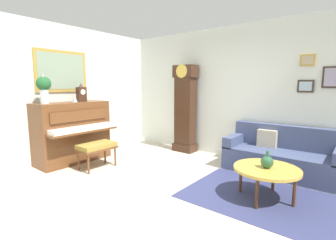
{
  "coord_description": "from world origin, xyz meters",
  "views": [
    {
      "loc": [
        2.38,
        -2.6,
        1.57
      ],
      "look_at": [
        -0.45,
        0.94,
        0.92
      ],
      "focal_mm": 26.24,
      "sensor_mm": 36.0,
      "label": 1
    }
  ],
  "objects_px": {
    "mantel_clock": "(81,93)",
    "grandfather_clock": "(185,111)",
    "piano": "(73,132)",
    "piano_bench": "(97,147)",
    "coffee_table": "(267,170)",
    "couch": "(282,156)",
    "flower_vase": "(44,87)",
    "green_jug": "(267,162)",
    "teacup": "(75,101)"
  },
  "relations": [
    {
      "from": "mantel_clock",
      "to": "grandfather_clock",
      "type": "bearing_deg",
      "value": 54.09
    },
    {
      "from": "piano",
      "to": "grandfather_clock",
      "type": "height_order",
      "value": "grandfather_clock"
    },
    {
      "from": "piano_bench",
      "to": "coffee_table",
      "type": "height_order",
      "value": "piano_bench"
    },
    {
      "from": "couch",
      "to": "flower_vase",
      "type": "distance_m",
      "value": 4.49
    },
    {
      "from": "coffee_table",
      "to": "green_jug",
      "type": "xyz_separation_m",
      "value": [
        0.0,
        -0.01,
        0.12
      ]
    },
    {
      "from": "grandfather_clock",
      "to": "green_jug",
      "type": "relative_size",
      "value": 8.46
    },
    {
      "from": "coffee_table",
      "to": "teacup",
      "type": "relative_size",
      "value": 7.59
    },
    {
      "from": "mantel_clock",
      "to": "flower_vase",
      "type": "distance_m",
      "value": 0.77
    },
    {
      "from": "grandfather_clock",
      "to": "green_jug",
      "type": "bearing_deg",
      "value": -30.81
    },
    {
      "from": "flower_vase",
      "to": "couch",
      "type": "bearing_deg",
      "value": 34.75
    },
    {
      "from": "piano_bench",
      "to": "teacup",
      "type": "height_order",
      "value": "teacup"
    },
    {
      "from": "piano_bench",
      "to": "grandfather_clock",
      "type": "distance_m",
      "value": 2.2
    },
    {
      "from": "piano_bench",
      "to": "teacup",
      "type": "relative_size",
      "value": 6.03
    },
    {
      "from": "green_jug",
      "to": "piano",
      "type": "bearing_deg",
      "value": -168.98
    },
    {
      "from": "green_jug",
      "to": "teacup",
      "type": "bearing_deg",
      "value": -169.63
    },
    {
      "from": "piano",
      "to": "teacup",
      "type": "height_order",
      "value": "teacup"
    },
    {
      "from": "couch",
      "to": "coffee_table",
      "type": "relative_size",
      "value": 2.16
    },
    {
      "from": "piano",
      "to": "green_jug",
      "type": "xyz_separation_m",
      "value": [
        3.65,
        0.71,
        -0.08
      ]
    },
    {
      "from": "mantel_clock",
      "to": "green_jug",
      "type": "distance_m",
      "value": 3.78
    },
    {
      "from": "grandfather_clock",
      "to": "teacup",
      "type": "height_order",
      "value": "grandfather_clock"
    },
    {
      "from": "teacup",
      "to": "green_jug",
      "type": "relative_size",
      "value": 0.48
    },
    {
      "from": "mantel_clock",
      "to": "flower_vase",
      "type": "relative_size",
      "value": 0.66
    },
    {
      "from": "piano_bench",
      "to": "green_jug",
      "type": "bearing_deg",
      "value": 12.91
    },
    {
      "from": "piano_bench",
      "to": "flower_vase",
      "type": "xyz_separation_m",
      "value": [
        -0.74,
        -0.57,
        1.14
      ]
    },
    {
      "from": "couch",
      "to": "coffee_table",
      "type": "distance_m",
      "value": 1.22
    },
    {
      "from": "piano_bench",
      "to": "green_jug",
      "type": "relative_size",
      "value": 2.92
    },
    {
      "from": "coffee_table",
      "to": "flower_vase",
      "type": "bearing_deg",
      "value": -161.11
    },
    {
      "from": "coffee_table",
      "to": "flower_vase",
      "type": "xyz_separation_m",
      "value": [
        -3.65,
        -1.25,
        1.12
      ]
    },
    {
      "from": "piano",
      "to": "flower_vase",
      "type": "xyz_separation_m",
      "value": [
        0.0,
        -0.52,
        0.92
      ]
    },
    {
      "from": "piano_bench",
      "to": "grandfather_clock",
      "type": "xyz_separation_m",
      "value": [
        0.6,
        2.05,
        0.56
      ]
    },
    {
      "from": "piano_bench",
      "to": "couch",
      "type": "xyz_separation_m",
      "value": [
        2.81,
        1.9,
        -0.09
      ]
    },
    {
      "from": "couch",
      "to": "coffee_table",
      "type": "bearing_deg",
      "value": -85.3
    },
    {
      "from": "coffee_table",
      "to": "green_jug",
      "type": "distance_m",
      "value": 0.12
    },
    {
      "from": "piano_bench",
      "to": "flower_vase",
      "type": "height_order",
      "value": "flower_vase"
    },
    {
      "from": "piano",
      "to": "mantel_clock",
      "type": "bearing_deg",
      "value": 89.39
    },
    {
      "from": "piano",
      "to": "mantel_clock",
      "type": "xyz_separation_m",
      "value": [
        0.0,
        0.24,
        0.78
      ]
    },
    {
      "from": "couch",
      "to": "teacup",
      "type": "height_order",
      "value": "teacup"
    },
    {
      "from": "couch",
      "to": "coffee_table",
      "type": "height_order",
      "value": "couch"
    },
    {
      "from": "flower_vase",
      "to": "teacup",
      "type": "distance_m",
      "value": 0.65
    },
    {
      "from": "piano_bench",
      "to": "coffee_table",
      "type": "distance_m",
      "value": 2.99
    },
    {
      "from": "teacup",
      "to": "coffee_table",
      "type": "bearing_deg",
      "value": 10.59
    },
    {
      "from": "piano",
      "to": "couch",
      "type": "xyz_separation_m",
      "value": [
        3.55,
        1.94,
        -0.31
      ]
    },
    {
      "from": "grandfather_clock",
      "to": "coffee_table",
      "type": "xyz_separation_m",
      "value": [
        2.31,
        -1.36,
        -0.55
      ]
    },
    {
      "from": "piano_bench",
      "to": "teacup",
      "type": "bearing_deg",
      "value": 179.28
    },
    {
      "from": "flower_vase",
      "to": "green_jug",
      "type": "height_order",
      "value": "flower_vase"
    },
    {
      "from": "piano",
      "to": "grandfather_clock",
      "type": "xyz_separation_m",
      "value": [
        1.34,
        2.09,
        0.34
      ]
    },
    {
      "from": "piano",
      "to": "piano_bench",
      "type": "bearing_deg",
      "value": 3.36
    },
    {
      "from": "flower_vase",
      "to": "green_jug",
      "type": "xyz_separation_m",
      "value": [
        3.65,
        1.24,
        -1.0
      ]
    },
    {
      "from": "piano_bench",
      "to": "grandfather_clock",
      "type": "relative_size",
      "value": 0.34
    },
    {
      "from": "couch",
      "to": "mantel_clock",
      "type": "relative_size",
      "value": 5.0
    }
  ]
}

